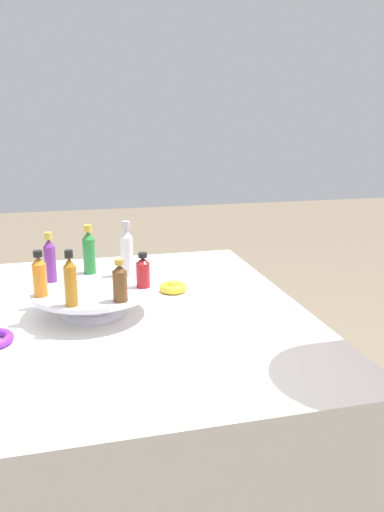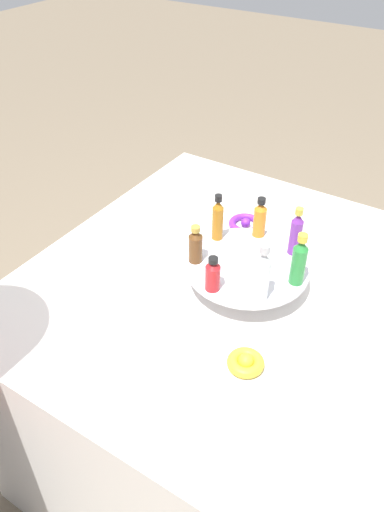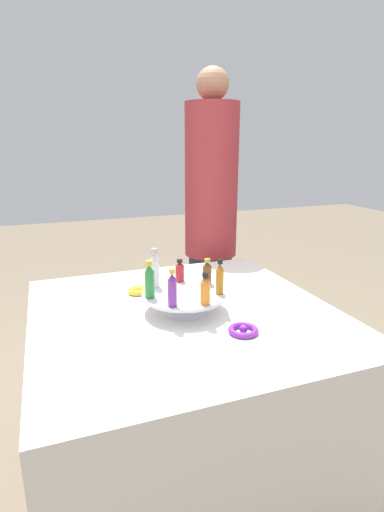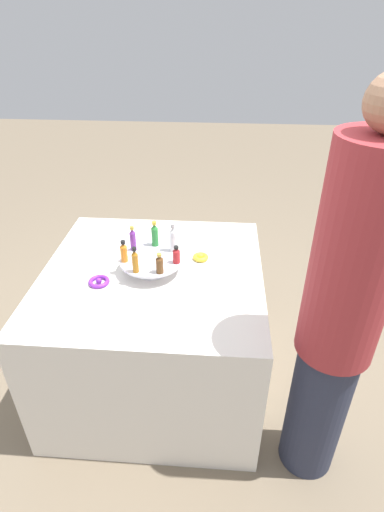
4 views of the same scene
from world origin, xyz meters
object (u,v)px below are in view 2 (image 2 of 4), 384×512
Objects in this scene: display_stand at (247,270)px; ribbon_bow_purple at (246,224)px; bottle_amber at (218,219)px; bottle_orange at (260,218)px; bottle_green at (300,260)px; bottle_purple at (296,233)px; bottle_brown at (196,245)px; ribbon_bow_gold at (246,362)px; bottle_red at (213,275)px; bottle_clear at (262,275)px.

display_stand reaches higher than ribbon_bow_purple.
bottle_orange is at bearing -139.96° from bottle_amber.
bottle_green is (-0.13, -0.00, 0.08)m from display_stand.
bottle_purple is 0.27m from ribbon_bow_purple.
bottle_purple is at bearing 168.61° from bottle_orange.
bottle_purple is at bearing -139.96° from bottle_brown.
bottle_green reaches higher than ribbon_bow_gold.
bottle_brown is at bearing 27.18° from display_stand.
ribbon_bow_purple is at bearing -42.56° from bottle_green.
bottle_green is 1.04× the size of bottle_amber.
bottle_purple is 0.11m from bottle_orange.
bottle_purple reaches higher than bottle_red.
display_stand is at bearing -152.82° from bottle_brown.
bottle_clear is 0.20m from bottle_brown.
bottle_amber is at bearing 91.81° from ribbon_bow_purple.
bottle_amber is at bearing -50.08° from ribbon_bow_gold.
bottle_red is at bearing 78.61° from display_stand.
bottle_clear reaches higher than bottle_green.
bottle_red is 0.11m from bottle_brown.
bottle_clear is 0.19m from ribbon_bow_gold.
bottle_clear is at bearing 91.47° from bottle_purple.
bottle_brown reaches higher than bottle_red.
bottle_brown is at bearing 91.47° from bottle_amber.
bottle_purple is 0.25m from bottle_brown.
bottle_green is 1.69× the size of ribbon_bow_gold.
bottle_green is 0.36m from ribbon_bow_purple.
bottle_orange is 0.86× the size of bottle_amber.
bottle_red is 0.59× the size of bottle_clear.
bottle_clear reaches higher than bottle_purple.
bottle_red is 0.80× the size of bottle_orange.
bottle_green is at bearing 137.44° from ribbon_bow_purple.
bottle_clear is 1.34× the size of bottle_orange.
ribbon_bow_purple is (0.09, -0.11, -0.11)m from bottle_orange.
bottle_purple is (0.01, -0.20, -0.01)m from bottle_clear.
bottle_clear is 0.11m from bottle_green.
display_stand is at bearing -62.30° from ribbon_bow_gold.
bottle_clear reaches higher than ribbon_bow_purple.
ribbon_bow_purple is at bearing -58.27° from bottle_clear.
bottle_red is at bearing 65.75° from bottle_purple.
bottle_clear is 1.15× the size of bottle_amber.
bottle_clear is at bearing -73.49° from ribbon_bow_gold.
bottle_clear is 0.41m from ribbon_bow_purple.
ribbon_bow_gold is at bearing 143.90° from bottle_red.
bottle_brown is (-0.00, 0.11, -0.01)m from bottle_amber.
bottle_amber is (0.09, 0.07, 0.01)m from bottle_orange.
display_stand is at bearing -49.96° from bottle_clear.
bottle_orange is 0.41m from ribbon_bow_gold.
ribbon_bow_gold is 0.53m from ribbon_bow_purple.
bottle_clear is at bearing 130.04° from display_stand.
display_stand is at bearing 155.75° from bottle_amber.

